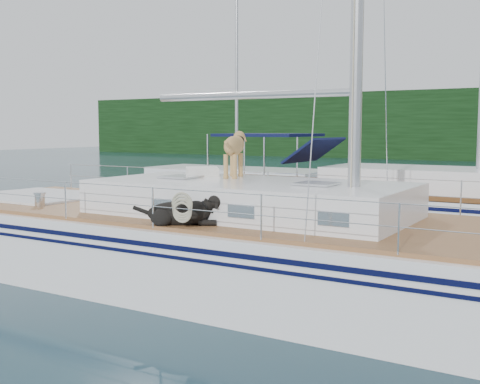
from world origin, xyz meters
The scene contains 4 objects.
ground centered at (0.00, 0.00, 0.00)m, with size 120.00×120.00×0.00m, color black.
main_sailboat centered at (0.09, 0.00, 0.67)m, with size 12.00×3.81×14.01m.
neighbor_sailboat centered at (1.01, 6.41, 0.63)m, with size 11.00×3.50×13.30m.
bg_boat_west centered at (-8.00, 14.00, 0.45)m, with size 8.00×3.00×11.65m.
Camera 1 is at (5.75, -8.50, 2.67)m, focal length 45.00 mm.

